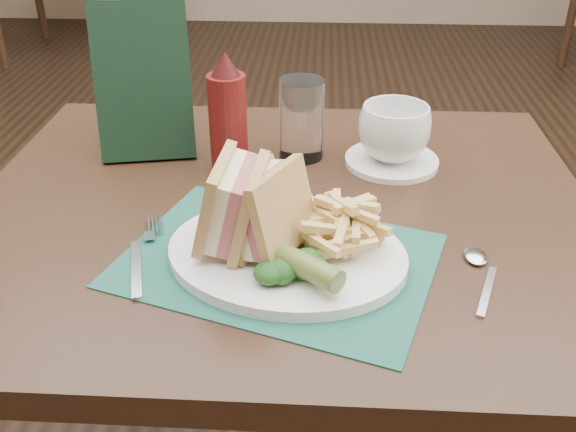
% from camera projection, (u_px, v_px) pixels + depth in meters
% --- Properties ---
extents(floor, '(7.00, 7.00, 0.00)m').
position_uv_depth(floor, '(295.00, 352.00, 1.74)').
color(floor, black).
rests_on(floor, ground).
extents(wall_back, '(6.00, 0.00, 6.00)m').
position_uv_depth(wall_back, '(317.00, 22.00, 4.73)').
color(wall_back, tan).
rests_on(wall_back, ground).
extents(table_main, '(0.90, 0.75, 0.75)m').
position_uv_depth(table_main, '(282.00, 390.00, 1.12)').
color(table_main, black).
rests_on(table_main, ground).
extents(placemat, '(0.44, 0.37, 0.00)m').
position_uv_depth(placemat, '(278.00, 260.00, 0.80)').
color(placemat, '#195144').
rests_on(placemat, table_main).
extents(plate, '(0.34, 0.30, 0.01)m').
position_uv_depth(plate, '(287.00, 254.00, 0.80)').
color(plate, white).
rests_on(plate, placemat).
extents(sandwich_half_a, '(0.09, 0.12, 0.12)m').
position_uv_depth(sandwich_half_a, '(215.00, 202.00, 0.78)').
color(sandwich_half_a, tan).
rests_on(sandwich_half_a, plate).
extents(sandwich_half_b, '(0.12, 0.13, 0.11)m').
position_uv_depth(sandwich_half_b, '(254.00, 205.00, 0.78)').
color(sandwich_half_b, tan).
rests_on(sandwich_half_b, plate).
extents(kale_garnish, '(0.11, 0.08, 0.03)m').
position_uv_depth(kale_garnish, '(293.00, 269.00, 0.74)').
color(kale_garnish, '#173D16').
rests_on(kale_garnish, plate).
extents(pickle_spear, '(0.11, 0.10, 0.03)m').
position_uv_depth(pickle_spear, '(298.00, 262.00, 0.73)').
color(pickle_spear, '#4E5E24').
rests_on(pickle_spear, plate).
extents(fries_pile, '(0.18, 0.20, 0.06)m').
position_uv_depth(fries_pile, '(342.00, 224.00, 0.79)').
color(fries_pile, '#E3BF71').
rests_on(fries_pile, plate).
extents(fork, '(0.08, 0.17, 0.01)m').
position_uv_depth(fork, '(142.00, 252.00, 0.81)').
color(fork, silver).
rests_on(fork, placemat).
extents(spoon, '(0.08, 0.15, 0.01)m').
position_uv_depth(spoon, '(483.00, 276.00, 0.77)').
color(spoon, silver).
rests_on(spoon, table_main).
extents(saucer, '(0.20, 0.20, 0.01)m').
position_uv_depth(saucer, '(391.00, 161.00, 1.03)').
color(saucer, white).
rests_on(saucer, table_main).
extents(coffee_cup, '(0.15, 0.15, 0.09)m').
position_uv_depth(coffee_cup, '(394.00, 133.00, 1.01)').
color(coffee_cup, white).
rests_on(coffee_cup, saucer).
extents(drinking_glass, '(0.08, 0.08, 0.13)m').
position_uv_depth(drinking_glass, '(302.00, 119.00, 1.03)').
color(drinking_glass, white).
rests_on(drinking_glass, table_main).
extents(ketchup_bottle, '(0.06, 0.06, 0.19)m').
position_uv_depth(ketchup_bottle, '(228.00, 111.00, 0.98)').
color(ketchup_bottle, '#540F0E').
rests_on(ketchup_bottle, table_main).
extents(check_presenter, '(0.17, 0.12, 0.24)m').
position_uv_depth(check_presenter, '(143.00, 82.00, 1.02)').
color(check_presenter, black).
rests_on(check_presenter, table_main).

